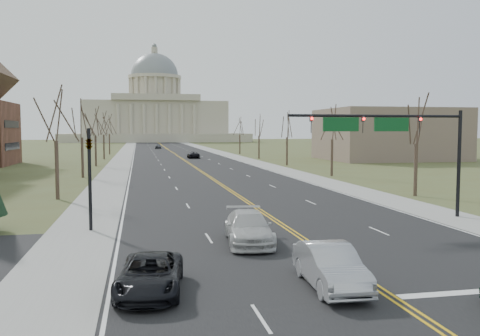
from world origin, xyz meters
name	(u,v)px	position (x,y,z in m)	size (l,w,h in m)	color
ground	(379,289)	(0.00, 0.00, 0.00)	(600.00, 600.00, 0.00)	#4C4F27
road	(174,153)	(0.00, 110.00, 0.01)	(20.00, 380.00, 0.01)	black
cross_road	(322,251)	(0.00, 6.00, 0.01)	(120.00, 14.00, 0.01)	black
sidewalk_left	(125,154)	(-12.00, 110.00, 0.01)	(4.00, 380.00, 0.03)	gray
sidewalk_right	(222,153)	(12.00, 110.00, 0.01)	(4.00, 380.00, 0.03)	gray
center_line	(174,153)	(0.00, 110.00, 0.01)	(0.42, 380.00, 0.01)	gold
edge_line_left	(134,154)	(-9.80, 110.00, 0.01)	(0.15, 380.00, 0.01)	silver
edge_line_right	(213,153)	(9.80, 110.00, 0.01)	(0.15, 380.00, 0.01)	silver
capitol	(155,114)	(0.00, 249.91, 14.20)	(90.00, 60.00, 50.00)	#AFAB92
signal_mast	(391,132)	(7.45, 13.50, 5.76)	(12.12, 0.44, 7.20)	black
signal_left	(90,168)	(-11.50, 13.50, 3.71)	(0.32, 0.36, 6.00)	black
tree_r_0	(417,122)	(15.50, 24.00, 6.55)	(3.74, 3.74, 8.50)	#3B2E23
tree_l_0	(56,117)	(-15.50, 28.00, 6.94)	(3.96, 3.96, 9.00)	#3B2E23
tree_r_1	(332,125)	(15.50, 44.00, 6.55)	(3.74, 3.74, 8.50)	#3B2E23
tree_l_1	(82,121)	(-15.50, 48.00, 6.94)	(3.96, 3.96, 9.00)	#3B2E23
tree_r_2	(287,126)	(15.50, 64.00, 6.55)	(3.74, 3.74, 8.50)	#3B2E23
tree_l_2	(95,123)	(-15.50, 68.00, 6.94)	(3.96, 3.96, 9.00)	#3B2E23
tree_r_3	(259,127)	(15.50, 84.00, 6.55)	(3.74, 3.74, 8.50)	#3B2E23
tree_l_3	(103,125)	(-15.50, 88.00, 6.94)	(3.96, 3.96, 9.00)	#3B2E23
tree_r_4	(240,127)	(15.50, 104.00, 6.55)	(3.74, 3.74, 8.50)	#3B2E23
tree_l_4	(109,125)	(-15.50, 108.00, 6.94)	(3.96, 3.96, 9.00)	#3B2E23
bldg_right_mass	(388,134)	(40.00, 76.00, 5.00)	(25.00, 20.00, 10.00)	#786655
car_sb_inner_lead	(330,266)	(-1.71, 0.55, 0.82)	(1.70, 4.88, 1.61)	#A7A9AF
car_sb_outer_lead	(150,274)	(-8.34, 1.24, 0.68)	(2.23, 4.83, 1.34)	black
car_sb_inner_second	(248,228)	(-3.13, 8.40, 0.83)	(2.28, 5.61, 1.63)	#BBBBBB
car_far_nb	(193,155)	(2.42, 87.90, 0.70)	(2.27, 4.92, 1.37)	black
car_far_sb	(158,146)	(-2.68, 142.89, 0.78)	(1.82, 4.52, 1.54)	#54565D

